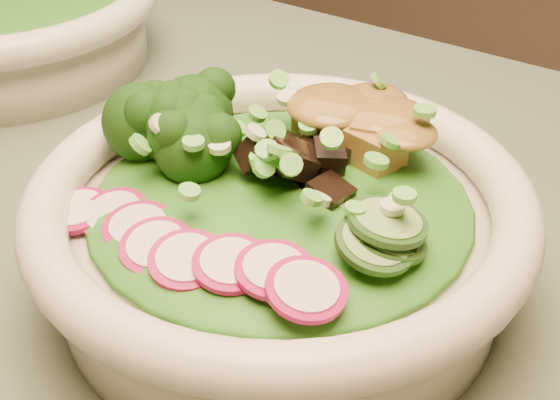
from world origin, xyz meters
The scene contains 11 objects.
dining_table centered at (0.00, 0.00, 0.64)m, with size 1.20×0.80×0.75m.
salad_bowl centered at (0.24, 0.03, 0.79)m, with size 0.27×0.27×0.07m.
side_bowl centered at (-0.13, 0.14, 0.79)m, with size 0.27×0.27×0.07m.
lettuce_bed centered at (0.24, 0.03, 0.81)m, with size 0.21×0.21×0.02m, color #1C6114.
broccoli_florets centered at (0.18, 0.03, 0.83)m, with size 0.08×0.07×0.04m, color black, non-canonical shape.
radish_slices centered at (0.24, -0.04, 0.81)m, with size 0.11×0.04×0.02m, color #940B46, non-canonical shape.
cucumber_slices centered at (0.30, 0.02, 0.82)m, with size 0.07×0.07×0.04m, color #8CC46D, non-canonical shape.
mushroom_heap centered at (0.24, 0.04, 0.82)m, with size 0.07×0.07×0.04m, color black, non-canonical shape.
tofu_cubes centered at (0.25, 0.09, 0.82)m, with size 0.09×0.06×0.04m, color olive, non-canonical shape.
peanut_sauce centered at (0.25, 0.09, 0.84)m, with size 0.07×0.06×0.02m, color brown.
scallion_garnish centered at (0.24, 0.03, 0.83)m, with size 0.19×0.19×0.02m, color #5FBF43, non-canonical shape.
Camera 1 is at (0.43, -0.25, 1.04)m, focal length 50.00 mm.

